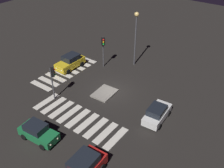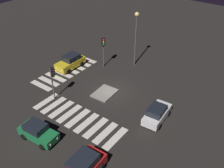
# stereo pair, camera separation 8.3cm
# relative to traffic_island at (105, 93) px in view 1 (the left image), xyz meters

# --- Properties ---
(ground_plane) EXTENTS (80.00, 80.00, 0.00)m
(ground_plane) POSITION_rel_traffic_island_xyz_m (-0.88, 0.39, -0.09)
(ground_plane) COLOR black
(traffic_island) EXTENTS (2.83, 2.18, 0.18)m
(traffic_island) POSITION_rel_traffic_island_xyz_m (0.00, 0.00, 0.00)
(traffic_island) COLOR gray
(traffic_island) RESTS_ON ground
(car_white) EXTENTS (3.83, 1.95, 1.63)m
(car_white) POSITION_rel_traffic_island_xyz_m (0.41, 6.73, 0.71)
(car_white) COLOR silver
(car_white) RESTS_ON ground
(car_green) EXTENTS (1.97, 3.80, 1.61)m
(car_green) POSITION_rel_traffic_island_xyz_m (8.90, -0.56, 0.70)
(car_green) COLOR #196B38
(car_green) RESTS_ON ground
(car_yellow) EXTENTS (4.10, 1.97, 1.77)m
(car_yellow) POSITION_rel_traffic_island_xyz_m (-1.98, -7.11, 0.78)
(car_yellow) COLOR gold
(car_yellow) RESTS_ON ground
(traffic_light_south) EXTENTS (0.54, 0.53, 4.13)m
(traffic_light_south) POSITION_rel_traffic_island_xyz_m (-4.70, -3.78, 3.04)
(traffic_light_south) COLOR #47474C
(traffic_light_south) RESTS_ON ground
(traffic_light_east) EXTENTS (0.53, 0.54, 3.81)m
(traffic_light_east) POSITION_rel_traffic_island_xyz_m (3.81, -3.77, 2.80)
(traffic_light_east) COLOR #47474C
(traffic_light_east) RESTS_ON ground
(street_lamp) EXTENTS (0.56, 0.56, 7.12)m
(street_lamp) POSITION_rel_traffic_island_xyz_m (-7.62, -0.90, 4.82)
(street_lamp) COLOR #47474C
(street_lamp) RESTS_ON ground
(crosswalk_near) EXTENTS (8.75, 3.20, 0.02)m
(crosswalk_near) POSITION_rel_traffic_island_xyz_m (-0.88, -6.98, -0.08)
(crosswalk_near) COLOR silver
(crosswalk_near) RESTS_ON ground
(crosswalk_side) EXTENTS (3.20, 9.90, 0.02)m
(crosswalk_side) POSITION_rel_traffic_island_xyz_m (4.82, 0.39, -0.08)
(crosswalk_side) COLOR silver
(crosswalk_side) RESTS_ON ground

